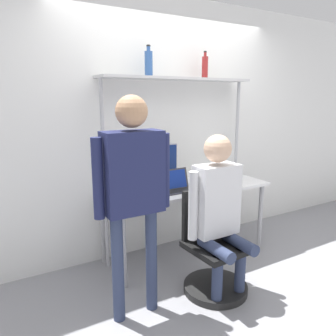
# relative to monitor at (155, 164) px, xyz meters

# --- Properties ---
(ground_plane) EXTENTS (12.00, 12.00, 0.00)m
(ground_plane) POSITION_rel_monitor_xyz_m (0.28, -0.52, -1.00)
(ground_plane) COLOR gray
(wall_back) EXTENTS (8.00, 0.06, 2.70)m
(wall_back) POSITION_rel_monitor_xyz_m (0.28, 0.19, 0.35)
(wall_back) COLOR white
(wall_back) RESTS_ON ground_plane
(desk) EXTENTS (1.77, 0.67, 0.76)m
(desk) POSITION_rel_monitor_xyz_m (0.28, -0.17, -0.31)
(desk) COLOR white
(desk) RESTS_ON ground_plane
(shelf_unit) EXTENTS (1.68, 0.31, 1.87)m
(shelf_unit) POSITION_rel_monitor_xyz_m (0.28, 0.00, 0.61)
(shelf_unit) COLOR silver
(shelf_unit) RESTS_ON ground_plane
(monitor) EXTENTS (0.54, 0.21, 0.43)m
(monitor) POSITION_rel_monitor_xyz_m (0.00, 0.00, 0.00)
(monitor) COLOR #B7B7BC
(monitor) RESTS_ON desk
(laptop) EXTENTS (0.34, 0.21, 0.21)m
(laptop) POSITION_rel_monitor_xyz_m (0.10, -0.24, -0.18)
(laptop) COLOR #333338
(laptop) RESTS_ON desk
(cell_phone) EXTENTS (0.07, 0.15, 0.01)m
(cell_phone) POSITION_rel_monitor_xyz_m (0.36, -0.31, -0.23)
(cell_phone) COLOR black
(cell_phone) RESTS_ON desk
(office_chair) EXTENTS (0.56, 0.56, 0.89)m
(office_chair) POSITION_rel_monitor_xyz_m (0.12, -0.85, -0.73)
(office_chair) COLOR black
(office_chair) RESTS_ON ground_plane
(person_seated) EXTENTS (0.54, 0.47, 1.38)m
(person_seated) POSITION_rel_monitor_xyz_m (0.13, -0.90, -0.19)
(person_seated) COLOR #2D3856
(person_seated) RESTS_ON ground_plane
(person_standing) EXTENTS (0.60, 0.23, 1.69)m
(person_standing) POSITION_rel_monitor_xyz_m (-0.61, -0.83, 0.09)
(person_standing) COLOR #2D3856
(person_standing) RESTS_ON ground_plane
(bottle_red) EXTENTS (0.06, 0.06, 0.28)m
(bottle_red) POSITION_rel_monitor_xyz_m (0.61, 0.00, 0.99)
(bottle_red) COLOR maroon
(bottle_red) RESTS_ON shelf_unit
(bottle_blue) EXTENTS (0.08, 0.08, 0.29)m
(bottle_blue) POSITION_rel_monitor_xyz_m (-0.05, 0.00, 1.00)
(bottle_blue) COLOR #335999
(bottle_blue) RESTS_ON shelf_unit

